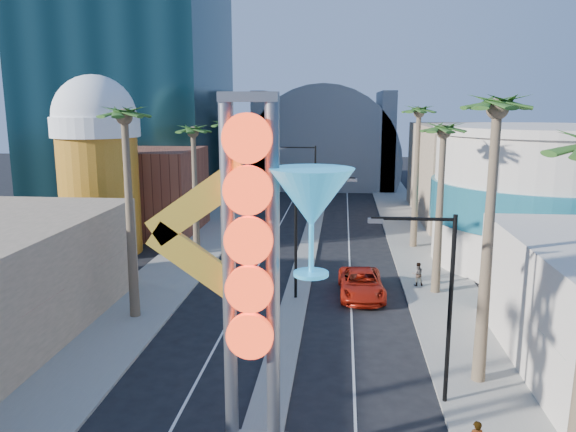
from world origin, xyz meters
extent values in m
cube|color=gray|center=(-9.50, 35.00, 0.07)|extent=(5.00, 100.00, 0.15)
cube|color=gray|center=(9.50, 35.00, 0.07)|extent=(5.00, 100.00, 0.15)
cube|color=gray|center=(0.00, 38.00, 0.07)|extent=(1.60, 84.00, 0.15)
cube|color=brown|center=(-16.00, 38.00, 4.00)|extent=(10.00, 10.00, 8.00)
cube|color=#947F5F|center=(16.00, 48.00, 5.00)|extent=(10.00, 20.00, 10.00)
cylinder|color=#A86C16|center=(-17.00, 30.00, 5.00)|extent=(6.40, 6.40, 10.00)
cylinder|color=white|center=(-17.00, 30.00, 10.40)|extent=(7.00, 7.00, 1.60)
sphere|color=white|center=(-17.00, 30.00, 11.20)|extent=(6.60, 6.60, 6.60)
cylinder|color=beige|center=(18.00, 30.00, 5.00)|extent=(16.00, 16.00, 10.00)
cylinder|color=teal|center=(18.00, 30.00, 5.00)|extent=(16.60, 16.60, 3.00)
cylinder|color=beige|center=(18.00, 30.00, 10.30)|extent=(16.60, 16.60, 0.60)
cylinder|color=slate|center=(0.00, 72.00, 4.00)|extent=(22.00, 16.00, 22.00)
cube|color=slate|center=(-9.00, 72.00, 7.00)|extent=(2.00, 16.00, 14.00)
cube|color=slate|center=(9.00, 72.00, 7.00)|extent=(2.00, 16.00, 14.00)
cylinder|color=slate|center=(-0.70, 3.00, 6.50)|extent=(0.44, 0.44, 12.00)
cylinder|color=slate|center=(0.70, 3.00, 6.50)|extent=(0.44, 0.44, 12.00)
cube|color=slate|center=(0.00, 3.00, 12.40)|extent=(1.80, 0.50, 0.30)
cylinder|color=#FF3816|center=(0.00, 2.65, 11.20)|extent=(1.50, 0.25, 1.50)
cylinder|color=#FF3816|center=(0.00, 2.65, 9.65)|extent=(1.50, 0.25, 1.50)
cylinder|color=#FF3816|center=(0.00, 2.65, 8.10)|extent=(1.50, 0.25, 1.50)
cylinder|color=#FF3816|center=(0.00, 2.65, 6.55)|extent=(1.50, 0.25, 1.50)
cylinder|color=#FF3816|center=(0.00, 2.65, 5.00)|extent=(1.50, 0.25, 1.50)
cube|color=yellow|center=(-1.60, 3.00, 9.20)|extent=(3.47, 0.25, 2.80)
cube|color=yellow|center=(-1.60, 3.00, 7.20)|extent=(3.47, 0.25, 2.80)
cone|color=#2391C7|center=(1.90, 3.00, 9.40)|extent=(2.60, 2.60, 1.80)
cylinder|color=#2391C7|center=(1.90, 3.00, 7.80)|extent=(0.16, 0.16, 1.60)
cylinder|color=#2391C7|center=(1.90, 3.00, 7.00)|extent=(1.10, 1.10, 0.12)
cylinder|color=black|center=(0.00, 20.00, 4.00)|extent=(0.18, 0.18, 8.00)
cube|color=black|center=(1.80, 20.00, 7.80)|extent=(3.60, 0.12, 0.12)
cube|color=slate|center=(3.40, 20.00, 7.70)|extent=(0.60, 0.25, 0.18)
cylinder|color=black|center=(0.00, 44.00, 4.00)|extent=(0.18, 0.18, 8.00)
cube|color=black|center=(-1.80, 44.00, 7.80)|extent=(3.60, 0.12, 0.12)
cube|color=slate|center=(-3.40, 44.00, 7.70)|extent=(0.60, 0.25, 0.18)
cylinder|color=black|center=(7.20, 8.00, 4.00)|extent=(0.18, 0.18, 8.00)
cube|color=black|center=(5.58, 8.00, 7.80)|extent=(3.24, 0.12, 0.12)
cube|color=slate|center=(4.14, 8.00, 7.70)|extent=(0.60, 0.25, 0.18)
cylinder|color=brown|center=(-9.00, 16.00, 5.75)|extent=(0.40, 0.40, 11.50)
sphere|color=#254818|center=(-9.00, 16.00, 11.50)|extent=(2.40, 2.40, 2.40)
cylinder|color=brown|center=(-9.00, 30.00, 5.00)|extent=(0.40, 0.40, 10.00)
sphere|color=#254818|center=(-9.00, 30.00, 10.00)|extent=(2.40, 2.40, 2.40)
cylinder|color=brown|center=(-9.00, 42.00, 5.00)|extent=(0.40, 0.40, 10.00)
sphere|color=#254818|center=(-9.00, 42.00, 10.00)|extent=(2.40, 2.40, 2.40)
cylinder|color=brown|center=(9.00, 10.00, 6.00)|extent=(0.40, 0.40, 12.00)
sphere|color=#254818|center=(9.00, 10.00, 12.00)|extent=(2.40, 2.40, 2.40)
cylinder|color=brown|center=(9.00, 22.00, 5.25)|extent=(0.40, 0.40, 10.50)
sphere|color=#254818|center=(9.00, 22.00, 10.50)|extent=(2.40, 2.40, 2.40)
cylinder|color=brown|center=(9.00, 34.00, 5.75)|extent=(0.40, 0.40, 11.50)
sphere|color=#254818|center=(9.00, 34.00, 11.50)|extent=(2.40, 2.40, 2.40)
imported|color=#B51E0D|center=(4.16, 21.05, 0.84)|extent=(3.03, 6.13, 1.67)
imported|color=gray|center=(7.98, 23.18, 0.95)|extent=(0.84, 0.69, 1.60)
camera|label=1|loc=(2.82, -13.76, 12.19)|focal=35.00mm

